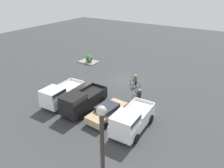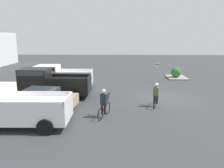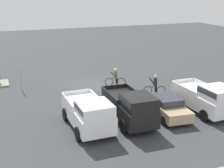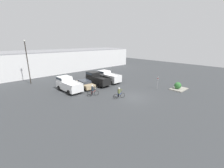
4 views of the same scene
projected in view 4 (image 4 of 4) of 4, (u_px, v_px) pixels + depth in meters
The scene contains 12 objects.
ground_plane at pixel (133, 97), 21.79m from camera, with size 80.00×80.00×0.00m, color #383A3D.
warehouse_building at pixel (54, 61), 40.58m from camera, with size 45.57×11.39×5.45m.
pickup_truck_0 at pixel (68, 84), 24.28m from camera, with size 2.41×5.16×2.20m.
sedan_0 at pixel (85, 84), 25.85m from camera, with size 2.20×4.56×1.37m.
pickup_truck_1 at pixel (97, 78), 27.76m from camera, with size 2.23×5.29×2.25m.
pickup_truck_2 at pixel (108, 76), 29.59m from camera, with size 2.37×5.01×2.13m.
cyclist_0 at pixel (119, 93), 21.10m from camera, with size 1.76×0.67×1.64m.
cyclist_1 at pixel (93, 90), 22.07m from camera, with size 1.77×0.67×1.71m.
fire_lane_sign at pixel (158, 81), 25.23m from camera, with size 0.08×0.30×2.15m.
lamppost at pixel (27, 59), 27.41m from camera, with size 0.36×0.36×8.08m.
curb_island at pixel (179, 89), 25.26m from camera, with size 2.89×2.08×0.15m, color gray.
shrub at pixel (178, 85), 25.01m from camera, with size 1.12×1.12×1.12m.
Camera 4 is at (-16.09, -12.93, 7.84)m, focal length 24.00 mm.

